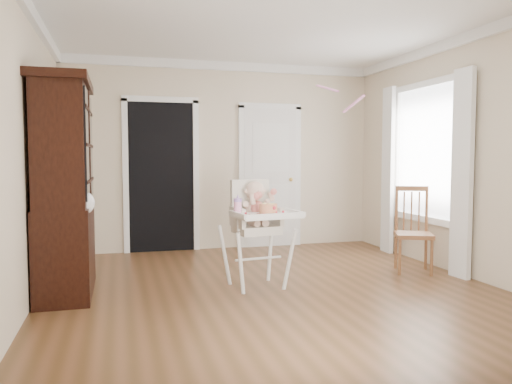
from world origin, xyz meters
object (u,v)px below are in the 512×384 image
object	(u,v)px
high_chair	(257,220)
dining_chair	(413,232)
china_cabinet	(65,187)
cake	(268,209)
sippy_cup	(238,206)

from	to	relation	value
high_chair	dining_chair	bearing A→B (deg)	-1.43
high_chair	china_cabinet	size ratio (longest dim) A/B	0.54
china_cabinet	cake	bearing A→B (deg)	-16.07
sippy_cup	china_cabinet	distance (m)	1.68
high_chair	dining_chair	distance (m)	1.97
cake	china_cabinet	xyz separation A→B (m)	(-1.89, 0.54, 0.21)
high_chair	sippy_cup	bearing A→B (deg)	-152.08
sippy_cup	dining_chair	distance (m)	2.24
cake	dining_chair	size ratio (longest dim) A/B	0.23
dining_chair	cake	bearing A→B (deg)	-142.30
sippy_cup	dining_chair	world-z (taller)	dining_chair
high_chair	china_cabinet	distance (m)	1.90
cake	sippy_cup	xyz separation A→B (m)	(-0.28, 0.12, 0.03)
high_chair	cake	distance (m)	0.32
sippy_cup	china_cabinet	bearing A→B (deg)	165.23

